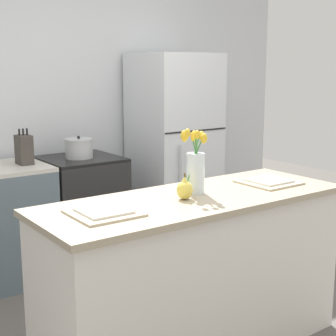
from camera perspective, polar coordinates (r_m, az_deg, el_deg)
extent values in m
cube|color=silver|center=(4.49, -13.36, 7.47)|extent=(5.20, 0.08, 2.70)
cube|color=silver|center=(2.99, 2.88, -12.01)|extent=(1.76, 0.62, 0.88)
cube|color=tan|center=(2.84, 2.97, -3.51)|extent=(1.80, 0.66, 0.03)
cube|color=black|center=(4.33, -9.52, -4.84)|extent=(0.60, 0.60, 0.87)
cube|color=black|center=(4.23, -9.72, 1.00)|extent=(0.60, 0.60, 0.02)
cube|color=black|center=(4.08, -7.58, -6.26)|extent=(0.42, 0.01, 0.29)
cube|color=silver|center=(4.72, 0.67, 2.03)|extent=(0.68, 0.64, 1.73)
cube|color=black|center=(4.44, 3.18, 4.14)|extent=(0.67, 0.01, 0.01)
cylinder|color=#B2B5B7|center=(4.39, 1.37, -2.32)|extent=(0.02, 0.02, 0.75)
cylinder|color=silver|center=(2.89, 3.06, -0.60)|extent=(0.10, 0.10, 0.23)
cylinder|color=#3D8438|center=(2.89, 3.35, 0.80)|extent=(0.06, 0.02, 0.25)
ellipsoid|color=yellow|center=(2.89, 3.72, 3.61)|extent=(0.03, 0.03, 0.05)
cylinder|color=#3D8438|center=(2.88, 3.05, 0.75)|extent=(0.06, 0.10, 0.23)
ellipsoid|color=yellow|center=(2.91, 2.93, 3.54)|extent=(0.04, 0.04, 0.06)
cylinder|color=#3D8438|center=(2.88, 2.76, 0.79)|extent=(0.05, 0.10, 0.24)
ellipsoid|color=yellow|center=(2.88, 1.83, 3.57)|extent=(0.04, 0.04, 0.07)
cylinder|color=#3D8438|center=(2.86, 2.83, 1.01)|extent=(0.10, 0.02, 0.27)
ellipsoid|color=yellow|center=(2.80, 2.17, 3.89)|extent=(0.03, 0.03, 0.05)
cylinder|color=#3D8438|center=(2.85, 3.15, 0.82)|extent=(0.02, 0.04, 0.27)
ellipsoid|color=yellow|center=(2.81, 3.25, 3.73)|extent=(0.03, 0.03, 0.05)
cylinder|color=#3D8438|center=(2.87, 3.36, 0.65)|extent=(0.03, 0.07, 0.24)
ellipsoid|color=yellow|center=(2.83, 3.99, 3.31)|extent=(0.04, 0.04, 0.06)
ellipsoid|color=#E5CC4C|center=(2.76, 1.86, -2.48)|extent=(0.09, 0.09, 0.10)
cone|color=#E5CC4C|center=(2.75, 1.87, -1.33)|extent=(0.05, 0.05, 0.04)
cylinder|color=brown|center=(2.75, 1.87, -0.80)|extent=(0.01, 0.01, 0.02)
cube|color=beige|center=(2.52, -7.11, -4.97)|extent=(0.32, 0.32, 0.01)
cube|color=silver|center=(2.52, -7.12, -4.70)|extent=(0.23, 0.23, 0.01)
cube|color=beige|center=(3.21, 11.09, -1.56)|extent=(0.32, 0.32, 0.01)
cube|color=silver|center=(3.21, 11.10, -1.35)|extent=(0.23, 0.23, 0.01)
cylinder|color=#B2B5B7|center=(4.19, -9.84, 2.06)|extent=(0.22, 0.22, 0.14)
cylinder|color=#B2B5B7|center=(4.18, -9.88, 3.12)|extent=(0.23, 0.23, 0.01)
sphere|color=black|center=(4.18, -9.89, 3.38)|extent=(0.02, 0.02, 0.02)
cube|color=#3D3833|center=(4.00, -15.66, 1.96)|extent=(0.10, 0.14, 0.22)
cylinder|color=black|center=(3.97, -16.17, 3.83)|extent=(0.01, 0.01, 0.05)
cylinder|color=black|center=(3.98, -15.77, 3.87)|extent=(0.01, 0.01, 0.05)
cylinder|color=black|center=(4.00, -15.36, 3.91)|extent=(0.01, 0.01, 0.05)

